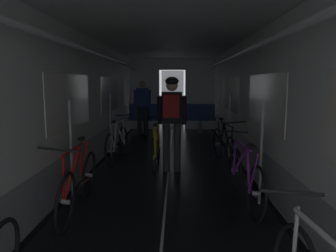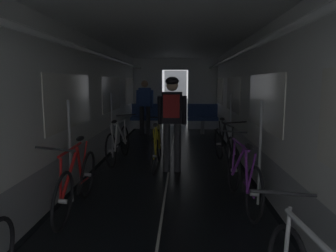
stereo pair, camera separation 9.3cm
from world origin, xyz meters
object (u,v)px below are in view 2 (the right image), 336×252
bench_seat_far_left (146,116)px  bicycle_red (77,182)px  bench_seat_far_right (202,116)px  bicycle_purple (243,177)px  bicycle_black (225,146)px  bicycle_white (119,143)px  bicycle_yellow_in_aisle (157,148)px  person_cyclist_aisle (172,114)px  person_standing_near_bench (145,104)px

bench_seat_far_left → bicycle_red: bearing=-91.6°
bench_seat_far_right → bicycle_purple: bearing=-88.5°
bench_seat_far_right → bicycle_black: size_ratio=0.58×
bicycle_white → bicycle_yellow_in_aisle: 0.94m
bench_seat_far_left → bicycle_white: (-0.16, -3.72, -0.18)m
bicycle_purple → bicycle_red: bearing=-171.9°
bicycle_black → person_cyclist_aisle: bearing=-154.7°
bench_seat_far_right → bicycle_yellow_in_aisle: (-1.14, -4.17, -0.18)m
bicycle_red → bench_seat_far_right: bearing=72.6°
bicycle_black → person_standing_near_bench: 4.13m
bench_seat_far_left → person_standing_near_bench: size_ratio=0.58×
bicycle_black → person_standing_near_bench: (-1.99, 3.58, 0.59)m
bench_seat_far_right → person_cyclist_aisle: person_cyclist_aisle is taller
bicycle_black → bicycle_purple: bearing=-91.0°
bicycle_purple → bicycle_yellow_in_aisle: 2.25m
bench_seat_far_right → bench_seat_far_left: bearing=180.0°
bench_seat_far_right → person_cyclist_aisle: size_ratio=0.57×
bench_seat_far_right → bicycle_black: (0.19, -3.95, -0.18)m
bicycle_yellow_in_aisle → person_standing_near_bench: person_standing_near_bench is taller
bench_seat_far_left → bicycle_purple: bench_seat_far_left is taller
bicycle_yellow_in_aisle → bicycle_black: bearing=9.4°
bench_seat_far_right → bicycle_white: size_ratio=0.58×
bicycle_red → person_standing_near_bench: 5.97m
bench_seat_far_right → person_cyclist_aisle: (-0.84, -4.44, 0.50)m
bench_seat_far_left → person_cyclist_aisle: size_ratio=0.57×
bicycle_red → bicycle_purple: bearing=8.1°
bicycle_yellow_in_aisle → person_cyclist_aisle: bearing=-41.1°
bicycle_yellow_in_aisle → bicycle_white: bearing=151.4°
bicycle_purple → bicycle_black: 2.06m
bicycle_white → bicycle_yellow_in_aisle: size_ratio=1.00×
bicycle_white → bicycle_black: (2.15, -0.23, 0.00)m
bench_seat_far_left → bicycle_white: bearing=-92.5°
bicycle_black → person_cyclist_aisle: size_ratio=0.98×
bicycle_white → person_standing_near_bench: person_standing_near_bench is taller
bench_seat_far_right → bicycle_black: 3.96m
bicycle_black → person_cyclist_aisle: (-1.03, -0.48, 0.69)m
bicycle_black → bicycle_yellow_in_aisle: 1.35m
bench_seat_far_left → bench_seat_far_right: bearing=0.0°
bicycle_red → bicycle_black: 3.21m
bench_seat_far_left → bicycle_yellow_in_aisle: 4.23m
bicycle_white → bicycle_black: bicycle_white is taller
bicycle_purple → bicycle_yellow_in_aisle: bearing=125.1°
bench_seat_far_left → bicycle_yellow_in_aisle: bench_seat_far_left is taller
bench_seat_far_left → person_cyclist_aisle: 4.57m
bicycle_red → bicycle_purple: size_ratio=1.00×
bicycle_purple → person_standing_near_bench: size_ratio=1.00×
bicycle_white → bicycle_purple: bearing=-47.2°
bicycle_purple → person_cyclist_aisle: person_cyclist_aisle is taller
bicycle_white → person_cyclist_aisle: bearing=-32.3°
bench_seat_far_right → person_standing_near_bench: 1.88m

